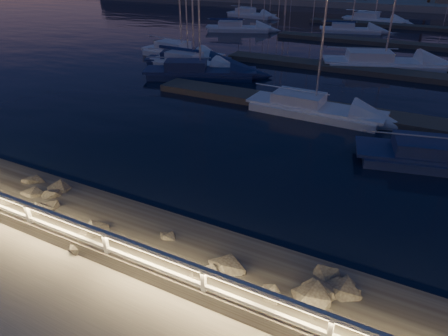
{
  "coord_description": "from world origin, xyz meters",
  "views": [
    {
      "loc": [
        4.65,
        -6.0,
        7.43
      ],
      "look_at": [
        -0.53,
        4.0,
        1.39
      ],
      "focal_mm": 32.0,
      "sensor_mm": 36.0,
      "label": 1
    }
  ],
  "objects": [
    {
      "name": "far_shore",
      "position": [
        -0.12,
        74.05,
        0.29
      ],
      "size": [
        160.0,
        14.0,
        5.2
      ],
      "color": "#AEA79D",
      "rests_on": "ground"
    },
    {
      "name": "sailboat_k",
      "position": [
        -4.72,
        43.72,
        -0.21
      ],
      "size": [
        7.3,
        3.81,
        11.94
      ],
      "rotation": [
        0.0,
        0.0,
        0.26
      ],
      "color": "white",
      "rests_on": "ground"
    },
    {
      "name": "sailboat_b",
      "position": [
        -10.53,
        19.05,
        -0.15
      ],
      "size": [
        8.33,
        5.47,
        13.9
      ],
      "rotation": [
        0.0,
        0.0,
        0.43
      ],
      "color": "navy",
      "rests_on": "ground"
    },
    {
      "name": "ground",
      "position": [
        0.0,
        0.0,
        0.0
      ],
      "size": [
        400.0,
        400.0,
        0.0
      ],
      "primitive_type": "plane",
      "color": "#AEA79D",
      "rests_on": "ground"
    },
    {
      "name": "sailboat_e",
      "position": [
        -15.17,
        23.88,
        -0.13
      ],
      "size": [
        8.05,
        3.27,
        13.4
      ],
      "rotation": [
        0.0,
        0.0,
        -0.12
      ],
      "color": "white",
      "rests_on": "ground"
    },
    {
      "name": "sailboat_n",
      "position": [
        -3.54,
        52.61,
        -0.15
      ],
      "size": [
        8.35,
        3.41,
        13.83
      ],
      "rotation": [
        0.0,
        0.0,
        -0.12
      ],
      "color": "white",
      "rests_on": "ground"
    },
    {
      "name": "sailboat_d",
      "position": [
        6.13,
        11.95,
        -0.2
      ],
      "size": [
        8.26,
        4.06,
        13.46
      ],
      "rotation": [
        0.0,
        0.0,
        0.23
      ],
      "color": "navy",
      "rests_on": "ground"
    },
    {
      "name": "riprap",
      "position": [
        -3.19,
        1.51,
        -0.22
      ],
      "size": [
        38.01,
        3.19,
        1.37
      ],
      "color": "slate",
      "rests_on": "ground"
    },
    {
      "name": "sailboat_f",
      "position": [
        -13.3,
        21.88,
        -0.19
      ],
      "size": [
        7.15,
        4.14,
        11.79
      ],
      "rotation": [
        0.0,
        0.0,
        0.34
      ],
      "color": "navy",
      "rests_on": "ground"
    },
    {
      "name": "sailboat_a",
      "position": [
        -12.21,
        21.07,
        -0.15
      ],
      "size": [
        7.49,
        2.55,
        12.65
      ],
      "rotation": [
        0.0,
        0.0,
        -0.04
      ],
      "color": "white",
      "rests_on": "ground"
    },
    {
      "name": "floating_docks",
      "position": [
        0.0,
        32.5,
        -0.4
      ],
      "size": [
        22.0,
        36.0,
        0.4
      ],
      "color": "#585049",
      "rests_on": "ground"
    },
    {
      "name": "harbor_water",
      "position": [
        0.0,
        31.22,
        -0.97
      ],
      "size": [
        400.0,
        440.0,
        0.6
      ],
      "color": "black",
      "rests_on": "ground"
    },
    {
      "name": "sailboat_m",
      "position": [
        -20.2,
        50.09,
        -0.16
      ],
      "size": [
        7.44,
        3.06,
        12.39
      ],
      "rotation": [
        0.0,
        0.0,
        -0.13
      ],
      "color": "white",
      "rests_on": "ground"
    },
    {
      "name": "guard_rail",
      "position": [
        -0.07,
        -0.0,
        0.77
      ],
      "size": [
        44.11,
        0.12,
        1.06
      ],
      "color": "white",
      "rests_on": "ground"
    },
    {
      "name": "sailboat_g",
      "position": [
        1.01,
        28.18,
        -0.13
      ],
      "size": [
        9.69,
        5.68,
        15.92
      ],
      "rotation": [
        0.0,
        0.0,
        0.35
      ],
      "color": "white",
      "rests_on": "ground"
    },
    {
      "name": "sailboat_c",
      "position": [
        -0.86,
        15.38,
        -0.18
      ],
      "size": [
        7.8,
        2.63,
        13.06
      ],
      "rotation": [
        0.0,
        0.0,
        -0.03
      ],
      "color": "white",
      "rests_on": "ground"
    },
    {
      "name": "sailboat_j",
      "position": [
        -16.67,
        38.47,
        -0.17
      ],
      "size": [
        7.83,
        4.7,
        12.93
      ],
      "rotation": [
        0.0,
        0.0,
        0.36
      ],
      "color": "white",
      "rests_on": "ground"
    }
  ]
}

